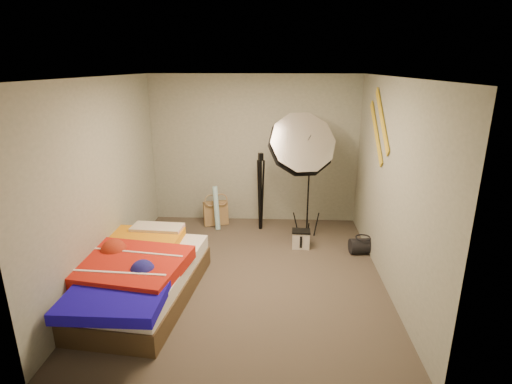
# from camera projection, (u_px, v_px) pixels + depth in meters

# --- Properties ---
(floor) EXTENTS (4.00, 4.00, 0.00)m
(floor) POSITION_uv_depth(u_px,v_px,m) (246.00, 274.00, 5.25)
(floor) COLOR brown
(floor) RESTS_ON ground
(ceiling) EXTENTS (4.00, 4.00, 0.00)m
(ceiling) POSITION_uv_depth(u_px,v_px,m) (244.00, 77.00, 4.49)
(ceiling) COLOR silver
(ceiling) RESTS_ON wall_back
(wall_back) EXTENTS (3.50, 0.00, 3.50)m
(wall_back) POSITION_uv_depth(u_px,v_px,m) (254.00, 150.00, 6.77)
(wall_back) COLOR #A1A495
(wall_back) RESTS_ON floor
(wall_front) EXTENTS (3.50, 0.00, 3.50)m
(wall_front) POSITION_uv_depth(u_px,v_px,m) (225.00, 259.00, 2.96)
(wall_front) COLOR #A1A495
(wall_front) RESTS_ON floor
(wall_left) EXTENTS (0.00, 4.00, 4.00)m
(wall_left) POSITION_uv_depth(u_px,v_px,m) (105.00, 181.00, 4.95)
(wall_left) COLOR #A1A495
(wall_left) RESTS_ON floor
(wall_right) EXTENTS (0.00, 4.00, 4.00)m
(wall_right) POSITION_uv_depth(u_px,v_px,m) (391.00, 185.00, 4.78)
(wall_right) COLOR #A1A495
(wall_right) RESTS_ON floor
(tote_bag) EXTENTS (0.45, 0.30, 0.43)m
(tote_bag) POSITION_uv_depth(u_px,v_px,m) (216.00, 213.00, 6.83)
(tote_bag) COLOR #A48254
(tote_bag) RESTS_ON floor
(wrapping_roll) EXTENTS (0.16, 0.22, 0.73)m
(wrapping_roll) POSITION_uv_depth(u_px,v_px,m) (216.00, 208.00, 6.62)
(wrapping_roll) COLOR #57BAD3
(wrapping_roll) RESTS_ON floor
(camera_case) EXTENTS (0.26, 0.19, 0.25)m
(camera_case) POSITION_uv_depth(u_px,v_px,m) (301.00, 240.00, 5.99)
(camera_case) COLOR beige
(camera_case) RESTS_ON floor
(duffel_bag) EXTENTS (0.39, 0.27, 0.23)m
(duffel_bag) POSITION_uv_depth(u_px,v_px,m) (362.00, 246.00, 5.81)
(duffel_bag) COLOR black
(duffel_bag) RESTS_ON floor
(wall_stripe_upper) EXTENTS (0.02, 0.91, 0.78)m
(wall_stripe_upper) POSITION_uv_depth(u_px,v_px,m) (382.00, 120.00, 5.14)
(wall_stripe_upper) COLOR gold
(wall_stripe_upper) RESTS_ON wall_right
(wall_stripe_lower) EXTENTS (0.02, 0.91, 0.78)m
(wall_stripe_lower) POSITION_uv_depth(u_px,v_px,m) (376.00, 132.00, 5.44)
(wall_stripe_lower) COLOR gold
(wall_stripe_lower) RESTS_ON wall_right
(bed) EXTENTS (1.55, 2.16, 0.57)m
(bed) POSITION_uv_depth(u_px,v_px,m) (132.00, 276.00, 4.65)
(bed) COLOR #4F3B25
(bed) RESTS_ON floor
(photo_umbrella) EXTENTS (1.17, 0.82, 2.09)m
(photo_umbrella) POSITION_uv_depth(u_px,v_px,m) (301.00, 146.00, 5.83)
(photo_umbrella) COLOR black
(photo_umbrella) RESTS_ON floor
(camera_tripod) EXTENTS (0.09, 0.09, 1.30)m
(camera_tripod) POSITION_uv_depth(u_px,v_px,m) (261.00, 186.00, 6.49)
(camera_tripod) COLOR black
(camera_tripod) RESTS_ON floor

